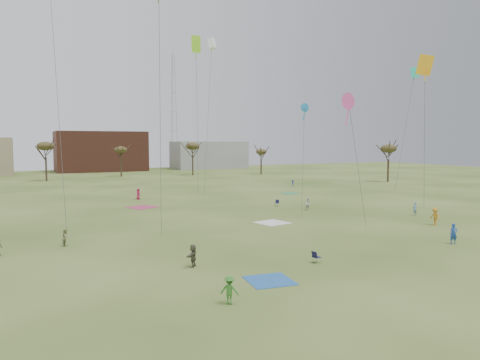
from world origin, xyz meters
name	(u,v)px	position (x,y,z in m)	size (l,w,h in m)	color
ground	(321,279)	(0.00, 0.00, 0.00)	(260.00, 260.00, 0.00)	#354D18
flyer_near_center	(229,290)	(-7.23, -1.54, 0.78)	(1.01, 0.58, 1.57)	#367A28
flyer_near_right	(454,234)	(16.31, 3.22, 0.89)	(0.65, 0.43, 1.79)	#214899
spectator_fore_b	(66,238)	(-13.98, 17.06, 0.73)	(0.71, 0.56, 1.47)	#8D8D5A
spectator_fore_c	(193,256)	(-6.48, 6.28, 0.80)	(1.49, 0.47, 1.61)	brown
flyer_mid_b	(435,216)	(22.26, 10.31, 0.93)	(1.21, 0.69, 1.87)	orange
flyer_mid_c	(415,209)	(25.25, 15.81, 0.82)	(0.60, 0.39, 1.63)	#6D97B6
spectator_mid_e	(308,204)	(16.14, 24.95, 0.79)	(0.77, 0.60, 1.59)	silver
flyer_far_b	(138,194)	(-1.09, 45.55, 0.86)	(0.84, 0.55, 1.72)	#A31C46
flyer_far_c	(293,183)	(30.88, 51.70, 0.69)	(0.89, 0.51, 1.38)	navy
blanket_blue	(270,281)	(-3.21, 1.10, 0.00)	(2.82, 2.82, 0.03)	#2860AD
blanket_cream	(272,223)	(7.34, 19.00, 0.00)	(3.19, 3.19, 0.03)	silver
blanket_plum	(142,207)	(-2.57, 36.91, 0.00)	(3.49, 3.49, 0.03)	#AF3659
blanket_olive	(290,193)	(24.30, 42.22, 0.00)	(2.69, 2.69, 0.03)	#34905E
camp_chair_center	(316,259)	(2.00, 3.36, 0.26)	(0.62, 0.58, 0.87)	#18163C
camp_chair_right	(277,204)	(14.42, 29.97, 0.26)	(0.74, 0.74, 0.87)	#18163D
kites_aloft	(196,39)	(2.36, 28.95, 21.22)	(70.74, 56.05, 27.44)	#C93E17
tree_line	(93,150)	(-2.85, 79.12, 7.09)	(117.44, 49.32, 8.91)	#3A2B1E
building_brick	(101,151)	(5.00, 120.00, 6.00)	(26.00, 16.00, 12.00)	brown
building_grey	(209,155)	(40.00, 118.00, 4.50)	(24.00, 12.00, 9.00)	gray
radio_tower	(173,111)	(30.00, 125.00, 19.21)	(1.51, 1.72, 41.00)	#9EA3A8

